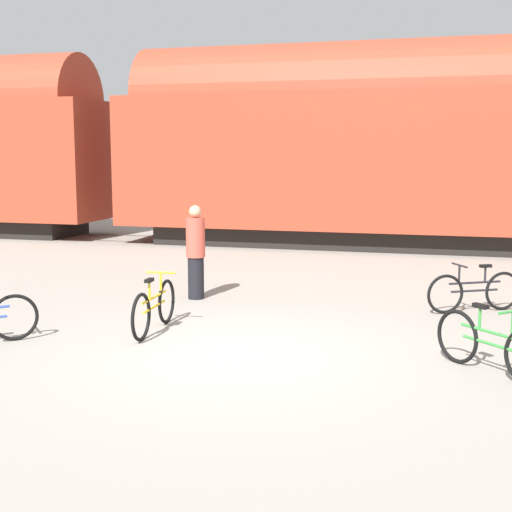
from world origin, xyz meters
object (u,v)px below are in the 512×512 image
freight_train (355,140)px  bicycle_green (491,345)px  person_in_red (196,252)px  bicycle_black (474,291)px  bicycle_yellow (154,307)px

freight_train → bicycle_green: bearing=-74.3°
freight_train → person_in_red: bearing=-102.5°
bicycle_black → bicycle_green: bearing=-88.3°
freight_train → person_in_red: 8.41m
bicycle_yellow → person_in_red: 2.48m
bicycle_yellow → bicycle_green: size_ratio=1.36×
bicycle_green → bicycle_yellow: bearing=169.8°
freight_train → bicycle_green: freight_train is taller
bicycle_yellow → bicycle_green: bicycle_yellow is taller
bicycle_green → bicycle_black: size_ratio=0.85×
bicycle_black → person_in_red: 4.84m
bicycle_green → bicycle_black: bicycle_green is taller
bicycle_yellow → bicycle_green: bearing=-10.2°
bicycle_green → freight_train: bearing=105.7°
freight_train → bicycle_black: (3.05, -7.75, -2.60)m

